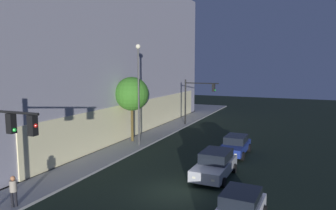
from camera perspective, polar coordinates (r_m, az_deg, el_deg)
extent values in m
plane|color=black|center=(18.98, 0.99, -15.52)|extent=(120.00, 120.00, 0.00)
cube|color=#4C4C51|center=(41.92, -20.76, -3.32)|extent=(35.81, 26.43, 0.15)
cube|color=#F5E9AE|center=(33.97, -5.22, -2.13)|extent=(31.87, 0.60, 3.46)
cube|color=#9694A2|center=(41.32, -21.28, 8.42)|extent=(35.41, 26.03, 16.93)
cylinder|color=black|center=(15.54, -27.19, -1.13)|extent=(0.22, 3.54, 0.12)
cube|color=black|center=(15.48, -26.66, -3.00)|extent=(0.33, 0.33, 0.90)
sphere|color=green|center=(15.39, -26.16, -4.09)|extent=(0.18, 0.18, 0.18)
cube|color=black|center=(14.58, -23.44, -3.41)|extent=(0.33, 0.33, 0.90)
sphere|color=red|center=(14.45, -22.93, -3.48)|extent=(0.18, 0.18, 0.18)
cylinder|color=black|center=(38.55, 3.18, 0.55)|extent=(0.18, 0.18, 5.55)
cylinder|color=black|center=(37.68, 6.17, 3.97)|extent=(0.12, 4.15, 0.12)
cube|color=black|center=(37.30, 8.29, 3.13)|extent=(0.32, 0.32, 0.90)
sphere|color=green|center=(37.27, 8.55, 2.69)|extent=(0.18, 0.18, 0.18)
cylinder|color=#404040|center=(28.23, -5.36, 1.38)|extent=(0.16, 0.16, 8.72)
sphere|color=#F9EFC6|center=(28.14, -5.47, 10.56)|extent=(0.44, 0.44, 0.44)
cylinder|color=#50401E|center=(30.19, -6.53, -3.48)|extent=(0.25, 0.25, 3.28)
sphere|color=#377822|center=(29.79, -6.61, 2.05)|extent=(3.20, 3.20, 3.20)
cylinder|color=black|center=(18.41, -26.52, -15.15)|extent=(0.14, 0.14, 0.82)
cylinder|color=black|center=(18.44, -25.96, -15.08)|extent=(0.14, 0.14, 0.82)
cylinder|color=#A59984|center=(18.18, -26.36, -13.08)|extent=(0.36, 0.36, 0.58)
sphere|color=#CA7F4F|center=(18.05, -26.43, -11.85)|extent=(0.24, 0.24, 0.24)
cube|color=black|center=(15.29, 13.15, -16.08)|extent=(2.15, 1.67, 0.60)
cylinder|color=black|center=(16.71, 10.76, -17.57)|extent=(0.72, 0.27, 0.71)
cube|color=#B7BABF|center=(21.24, 8.46, -11.21)|extent=(4.74, 2.04, 0.71)
cube|color=black|center=(21.36, 8.77, -9.14)|extent=(2.47, 1.81, 0.69)
cube|color=#F9F4CC|center=(19.00, 8.21, -13.43)|extent=(0.12, 0.20, 0.12)
cube|color=#F9F4CC|center=(19.34, 4.78, -13.01)|extent=(0.12, 0.20, 0.12)
cylinder|color=black|center=(19.79, 10.03, -13.71)|extent=(0.62, 0.25, 0.61)
cylinder|color=black|center=(20.33, 4.54, -13.05)|extent=(0.62, 0.25, 0.61)
cylinder|color=black|center=(22.47, 11.96, -11.20)|extent=(0.62, 0.25, 0.61)
cylinder|color=black|center=(22.94, 7.10, -10.71)|extent=(0.62, 0.25, 0.61)
cube|color=navy|center=(26.68, 12.10, -7.49)|extent=(4.44, 1.88, 0.62)
cube|color=black|center=(26.85, 12.29, -6.08)|extent=(2.28, 1.66, 0.59)
cube|color=#F9F4CC|center=(24.53, 12.24, -8.79)|extent=(0.12, 0.20, 0.12)
cube|color=#F9F4CC|center=(24.77, 9.77, -8.57)|extent=(0.12, 0.20, 0.12)
cylinder|color=black|center=(25.29, 13.42, -9.07)|extent=(0.69, 0.25, 0.69)
cylinder|color=black|center=(25.68, 9.42, -8.72)|extent=(0.69, 0.25, 0.69)
cylinder|color=black|center=(27.89, 14.53, -7.59)|extent=(0.69, 0.25, 0.69)
cylinder|color=black|center=(28.24, 10.89, -7.30)|extent=(0.69, 0.25, 0.69)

